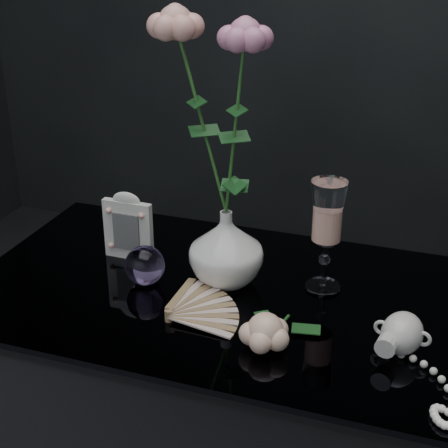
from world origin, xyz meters
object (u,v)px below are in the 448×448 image
at_px(picture_frame, 128,225).
at_px(pearl_jar, 402,332).
at_px(vase, 226,248).
at_px(paperweight, 145,265).
at_px(wine_glass, 326,237).
at_px(loose_rose, 265,331).

distance_m(picture_frame, pearl_jar, 0.60).
bearing_deg(vase, paperweight, -159.26).
bearing_deg(paperweight, picture_frame, 131.39).
distance_m(wine_glass, loose_rose, 0.25).
bearing_deg(wine_glass, vase, -168.04).
relative_size(vase, paperweight, 1.91).
bearing_deg(vase, loose_rose, -54.64).
bearing_deg(paperweight, pearl_jar, -7.31).
bearing_deg(pearl_jar, loose_rose, -153.33).
relative_size(wine_glass, paperweight, 2.80).
height_order(vase, wine_glass, wine_glass).
distance_m(vase, pearl_jar, 0.37).
height_order(loose_rose, pearl_jar, pearl_jar).
distance_m(picture_frame, loose_rose, 0.42).
xyz_separation_m(paperweight, loose_rose, (0.28, -0.13, -0.01)).
distance_m(vase, wine_glass, 0.19).
xyz_separation_m(picture_frame, pearl_jar, (0.57, -0.15, -0.04)).
bearing_deg(wine_glass, pearl_jar, -44.05).
bearing_deg(vase, wine_glass, 11.96).
relative_size(vase, pearl_jar, 0.61).
bearing_deg(loose_rose, picture_frame, 167.89).
bearing_deg(loose_rose, pearl_jar, 36.90).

